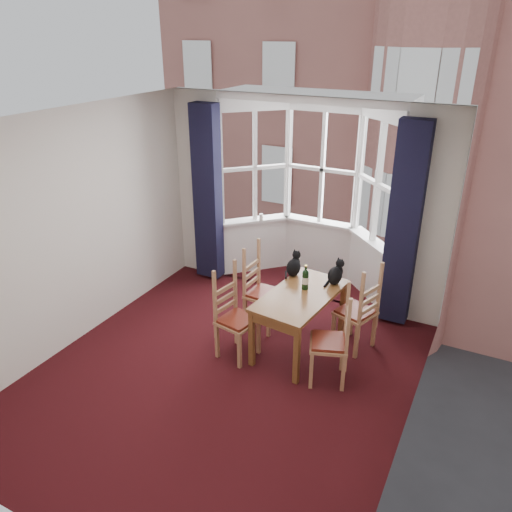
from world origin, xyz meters
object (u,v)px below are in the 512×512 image
Objects in this scene: chair_left_near at (232,319)px; wine_bottle at (305,279)px; candle_tall at (261,217)px; chair_right_near at (337,344)px; chair_right_far at (362,315)px; dining_table at (300,302)px; chair_left_far at (258,292)px; cat_left at (294,266)px; cat_right at (336,274)px.

wine_bottle is at bearing 40.71° from chair_left_near.
candle_tall reaches higher than chair_left_near.
chair_right_near is 1.00× the size of chair_right_far.
dining_table is 0.71m from chair_right_near.
chair_left_near is at bearing -146.93° from dining_table.
chair_left_far is at bearing -64.95° from candle_tall.
cat_left is at bearing 64.58° from chair_left_near.
cat_left is (0.42, 0.16, 0.41)m from chair_left_far.
chair_left_near is 1.27m from chair_right_near.
dining_table is 0.56m from cat_right.
cat_right is at bearing 2.02° from cat_left.
cat_right reaches higher than candle_tall.
dining_table is at bearing -57.39° from cat_left.
chair_right_near is 2.80× the size of cat_left.
candle_tall reaches higher than chair_right_near.
wine_bottle is (-0.66, -0.18, 0.42)m from chair_right_far.
chair_right_far is 2.48m from candle_tall.
cat_left is at bearing 20.86° from chair_left_far.
chair_right_near is 2.80× the size of cat_right.
dining_table is 0.55m from cat_left.
chair_right_near is at bearing -95.96° from chair_right_far.
cat_right is at bearing 10.66° from chair_left_far.
chair_right_near is at bearing -46.46° from candle_tall.
chair_right_near is 2.86m from candle_tall.
wine_bottle is at bearing 139.45° from chair_right_near.
candle_tall is (-1.36, 1.68, 0.28)m from dining_table.
cat_left reaches higher than chair_left_far.
cat_right is (0.96, 0.18, 0.41)m from chair_left_far.
dining_table is 0.76m from chair_left_far.
chair_left_near is 0.99m from wine_bottle.
chair_right_near and chair_right_far have the same top height.
chair_right_near is 2.96× the size of wine_bottle.
wine_bottle is (0.27, -0.28, 0.01)m from cat_left.
cat_right reaches higher than wine_bottle.
chair_right_near is (1.27, 0.08, 0.00)m from chair_left_near.
chair_right_far is 0.80m from wine_bottle.
chair_left_near is at bearing -115.42° from cat_left.
chair_right_far is 2.96× the size of wine_bottle.
chair_right_far is 1.02m from cat_left.
cat_right is at bearing 111.77° from chair_right_near.
candle_tall is (-1.09, 1.26, 0.05)m from cat_left.
chair_right_far is (0.07, 0.69, 0.00)m from chair_right_near.
chair_right_far is 0.58m from cat_right.
chair_right_far reaches higher than dining_table.
dining_table is at bearing -154.07° from chair_right_far.
cat_right is at bearing -37.41° from candle_tall.
wine_bottle reaches higher than chair_right_near.
wine_bottle is at bearing -131.92° from cat_right.
candle_tall is at bearing 133.54° from chair_right_near.
chair_left_far reaches higher than dining_table.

